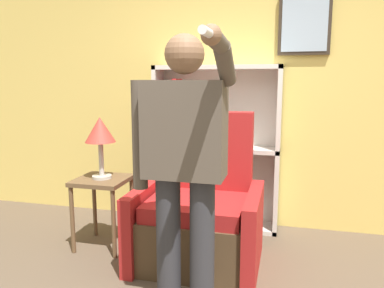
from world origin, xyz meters
TOP-DOWN VIEW (x-y plane):
  - wall_back at (0.00, 2.03)m, footprint 8.00×0.11m
  - bookcase at (-0.40, 1.87)m, footprint 1.21×0.28m
  - armchair at (-0.25, 1.12)m, footprint 0.98×0.81m
  - person_standing at (-0.17, 0.37)m, footprint 0.62×0.78m
  - side_table at (-1.11, 1.15)m, footprint 0.43×0.43m
  - table_lamp at (-1.11, 1.15)m, footprint 0.26×0.26m

SIDE VIEW (x-z plane):
  - armchair at x=-0.25m, z-range -0.22..0.97m
  - side_table at x=-1.11m, z-range 0.19..0.81m
  - bookcase at x=-0.40m, z-range -0.04..1.54m
  - person_standing at x=-0.17m, z-range 0.14..1.83m
  - table_lamp at x=-1.11m, z-range 0.74..1.27m
  - wall_back at x=0.00m, z-range 0.00..2.80m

